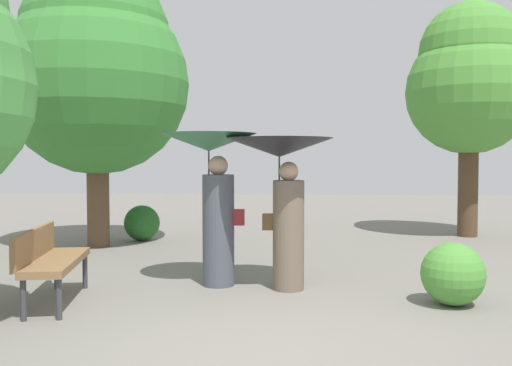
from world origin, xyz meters
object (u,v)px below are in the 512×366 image
person_left (213,178)px  tree_near_right (470,80)px  park_bench (49,257)px  person_right (282,177)px  tree_near_left (96,68)px

person_left → tree_near_right: size_ratio=0.40×
person_left → park_bench: size_ratio=1.23×
person_right → park_bench: 2.83m
person_left → tree_near_left: (-2.54, 2.90, 1.88)m
park_bench → tree_near_right: size_ratio=0.33×
person_right → tree_near_right: size_ratio=0.39×
person_right → tree_near_right: bearing=-34.8°
park_bench → person_right: bearing=-82.8°
tree_near_left → tree_near_right: tree_near_left is taller
park_bench → tree_near_right: (6.30, 5.69, 2.71)m
person_left → person_right: 0.89m
person_left → tree_near_right: tree_near_right is taller
tree_near_left → tree_near_right: bearing=14.2°
person_left → tree_near_right: bearing=-41.8°
park_bench → tree_near_left: 4.82m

